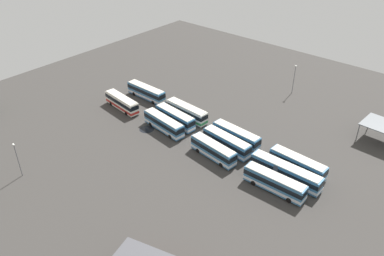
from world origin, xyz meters
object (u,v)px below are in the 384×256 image
object	(u,v)px
bus_row2_slot1	(227,143)
lamp_post_mid_lot	(18,158)
bus_row2_slot0	(213,150)
bus_row3_slot0	(275,183)
lamp_post_far_corner	(294,78)
bus_row3_slot2	(298,164)
bus_row1_slot0	(164,124)
bus_row0_slot2	(146,92)
bus_row1_slot2	(187,112)
bus_row2_slot2	(236,136)
bus_row1_slot1	(175,117)
bus_row0_slot0	(122,102)
bus_row3_slot1	(285,172)

from	to	relation	value
bus_row2_slot1	lamp_post_mid_lot	distance (m)	41.05
bus_row2_slot0	lamp_post_mid_lot	size ratio (longest dim) A/B	1.50
bus_row3_slot0	lamp_post_mid_lot	bearing A→B (deg)	-144.52
lamp_post_far_corner	bus_row3_slot2	bearing A→B (deg)	-60.09
bus_row1_slot0	lamp_post_mid_lot	size ratio (longest dim) A/B	1.59
bus_row0_slot2	bus_row2_slot1	world-z (taller)	same
bus_row0_slot2	lamp_post_mid_lot	size ratio (longest dim) A/B	1.60
bus_row2_slot0	lamp_post_far_corner	bearing A→B (deg)	92.99
bus_row1_slot0	bus_row0_slot2	bearing A→B (deg)	149.96
bus_row1_slot0	bus_row2_slot1	world-z (taller)	same
lamp_post_mid_lot	bus_row1_slot0	bearing A→B (deg)	72.33
bus_row1_slot2	bus_row2_slot2	xyz separation A→B (m)	(15.01, -0.95, -0.00)
bus_row1_slot1	bus_row1_slot2	world-z (taller)	same
bus_row0_slot0	bus_row0_slot2	xyz separation A→B (m)	(0.50, 7.86, 0.00)
bus_row1_slot0	bus_row2_slot2	xyz separation A→B (m)	(15.33, 6.53, 0.00)
lamp_post_far_corner	bus_row3_slot0	bearing A→B (deg)	-66.12
bus_row3_slot2	bus_row2_slot0	bearing A→B (deg)	-155.51
bus_row0_slot0	lamp_post_mid_lot	distance (m)	30.64
bus_row0_slot2	bus_row3_slot2	bearing A→B (deg)	-2.96
bus_row0_slot2	bus_row1_slot1	world-z (taller)	same
bus_row1_slot2	bus_row2_slot2	distance (m)	15.04
bus_row1_slot0	bus_row2_slot2	distance (m)	16.66
bus_row1_slot2	lamp_post_mid_lot	world-z (taller)	lamp_post_mid_lot
bus_row0_slot0	bus_row1_slot2	bearing A→B (deg)	24.65
bus_row0_slot0	bus_row1_slot1	world-z (taller)	same
bus_row0_slot2	bus_row1_slot0	distance (m)	16.66
bus_row2_slot0	bus_row2_slot1	size ratio (longest dim) A/B	0.95
bus_row1_slot1	bus_row1_slot2	size ratio (longest dim) A/B	0.97
bus_row3_slot0	lamp_post_far_corner	size ratio (longest dim) A/B	1.51
lamp_post_far_corner	lamp_post_mid_lot	distance (m)	69.20
bus_row1_slot2	bus_row0_slot0	bearing A→B (deg)	-155.35
bus_row2_slot1	bus_row3_slot0	size ratio (longest dim) A/B	0.98
bus_row0_slot2	bus_row2_slot0	xyz separation A→B (m)	(29.33, -9.25, -0.00)
bus_row2_slot0	bus_row1_slot0	bearing A→B (deg)	176.50
bus_row3_slot2	bus_row3_slot0	bearing A→B (deg)	-93.80
bus_row0_slot0	bus_row2_slot2	bearing A→B (deg)	11.29
lamp_post_mid_lot	bus_row3_slot1	bearing A→B (deg)	39.28
bus_row1_slot0	bus_row3_slot0	world-z (taller)	same
bus_row2_slot2	bus_row3_slot2	xyz separation A→B (m)	(14.84, -0.49, 0.00)
bus_row1_slot2	bus_row2_slot2	bearing A→B (deg)	-3.62
bus_row1_slot1	lamp_post_mid_lot	distance (m)	34.64
bus_row2_slot1	bus_row0_slot0	bearing A→B (deg)	-175.09
bus_row0_slot2	bus_row2_slot2	world-z (taller)	same
bus_row1_slot1	bus_row3_slot0	world-z (taller)	same
bus_row1_slot2	bus_row3_slot0	world-z (taller)	same
bus_row1_slot0	bus_row3_slot2	size ratio (longest dim) A/B	1.01
bus_row1_slot1	bus_row0_slot2	bearing A→B (deg)	162.10
bus_row1_slot1	bus_row2_slot0	bearing A→B (deg)	-17.12
bus_row0_slot2	bus_row2_slot2	distance (m)	29.80
lamp_post_far_corner	bus_row2_slot1	bearing A→B (deg)	-85.91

